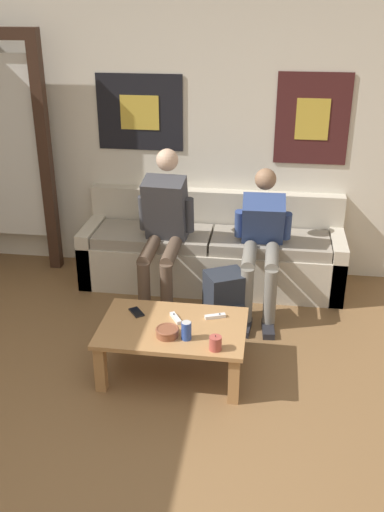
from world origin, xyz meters
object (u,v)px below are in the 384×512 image
pillar_candle (215,343)px  drink_can_blue (186,331)px  person_seated_teen (262,238)px  cell_phone (137,312)px  game_controller_near_left (215,316)px  game_controller_near_right (176,318)px  ceramic_bowl (167,332)px  coffee_table (173,334)px  person_seated_adult (164,225)px  couch (212,253)px  backpack (226,301)px

pillar_candle → drink_can_blue: drink_can_blue is taller
person_seated_teen → cell_phone: person_seated_teen is taller
game_controller_near_left → game_controller_near_right: (-0.26, -0.06, 0.00)m
ceramic_bowl → pillar_candle: size_ratio=1.49×
game_controller_near_right → cell_phone: size_ratio=0.95×
coffee_table → person_seated_adult: person_seated_adult is taller
coffee_table → game_controller_near_right: bearing=87.0°
person_seated_adult → ceramic_bowl: (0.25, -1.19, -0.27)m
person_seated_adult → person_seated_teen: 0.81m
couch → ceramic_bowl: couch is taller
ceramic_bowl → game_controller_near_right: (0.02, 0.21, -0.02)m
couch → backpack: couch is taller
person_seated_adult → game_controller_near_right: 1.05m
couch → person_seated_adult: (-0.37, -0.35, 0.39)m
ceramic_bowl → cell_phone: (-0.27, 0.26, -0.03)m
cell_phone → game_controller_near_right: bearing=-10.2°
backpack → drink_can_blue: (-0.18, -0.82, 0.21)m
coffee_table → pillar_candle: bearing=-37.4°
drink_can_blue → cell_phone: 0.49m
drink_can_blue → game_controller_near_right: (-0.11, 0.23, -0.05)m
person_seated_teen → game_controller_near_left: person_seated_teen is taller
person_seated_adult → cell_phone: person_seated_adult is taller
drink_can_blue → cell_phone: (-0.39, 0.28, -0.06)m
game_controller_near_right → pillar_candle: bearing=-46.3°
coffee_table → backpack: backpack is taller
backpack → game_controller_near_right: bearing=-116.4°
person_seated_teen → backpack: (-0.25, -0.39, -0.39)m
person_seated_adult → backpack: (0.56, -0.38, -0.46)m
coffee_table → cell_phone: 0.32m
person_seated_adult → ceramic_bowl: bearing=-78.3°
game_controller_near_left → couch: bearing=97.3°
pillar_candle → backpack: bearing=90.8°
coffee_table → ceramic_bowl: size_ratio=6.34×
coffee_table → cell_phone: cell_phone is taller
person_seated_adult → game_controller_near_left: size_ratio=8.53×
person_seated_adult → game_controller_near_left: (0.53, -0.91, -0.29)m
couch → person_seated_teen: (0.44, -0.34, 0.32)m
couch → person_seated_adult: bearing=-136.5°
person_seated_teen → coffee_table: bearing=-117.3°
person_seated_teen → drink_can_blue: bearing=-109.9°
couch → person_seated_teen: size_ratio=2.09×
coffee_table → person_seated_teen: bearing=62.7°
backpack → pillar_candle: pillar_candle is taller
person_seated_teen → backpack: bearing=-122.9°
person_seated_teen → pillar_candle: size_ratio=10.60×
couch → person_seated_adult: person_seated_adult is taller
drink_can_blue → coffee_table: bearing=128.2°
person_seated_adult → backpack: bearing=-34.5°
pillar_candle → drink_can_blue: 0.22m
couch → drink_can_blue: couch is taller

